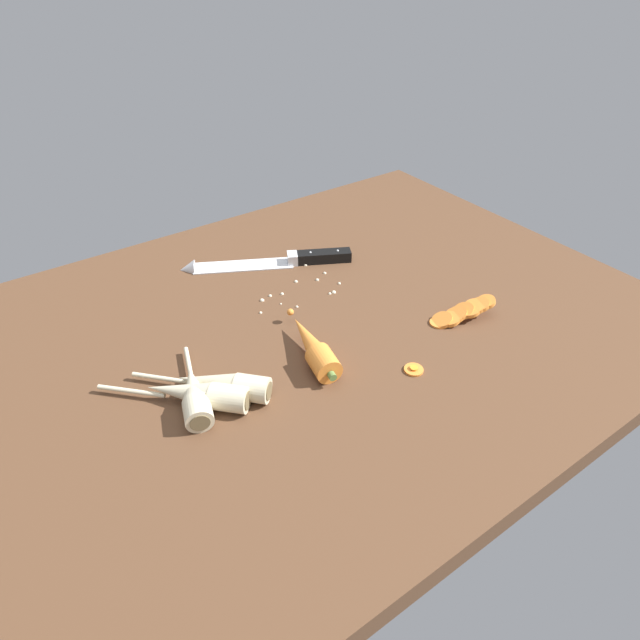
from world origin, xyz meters
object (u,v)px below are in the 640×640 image
object	(u,v)px
chefs_knife	(264,262)
whole_carrot	(313,347)
carrot_slice_stray_near	(414,369)
parsnip_mid_left	(223,384)
parsnip_mid_right	(197,394)
parsnip_front	(195,395)
carrot_slice_stack	(462,312)

from	to	relation	value
chefs_knife	whole_carrot	distance (cm)	30.74
chefs_knife	carrot_slice_stray_near	xyz separation A→B (cm)	(2.81, -41.30, -0.29)
parsnip_mid_left	parsnip_mid_right	xyz separation A→B (cm)	(-4.00, 0.40, -0.00)
parsnip_mid_right	carrot_slice_stray_near	size ratio (longest dim) A/B	5.96
parsnip_front	carrot_slice_stack	bearing A→B (deg)	-8.98
carrot_slice_stack	chefs_knife	bearing A→B (deg)	117.67
whole_carrot	parsnip_front	xyz separation A→B (cm)	(-19.95, 0.99, -0.12)
parsnip_mid_left	parsnip_mid_right	world-z (taller)	same
parsnip_mid_right	carrot_slice_stack	xyz separation A→B (cm)	(46.70, -7.38, -0.54)
whole_carrot	carrot_slice_stray_near	distance (cm)	16.17
parsnip_front	carrot_slice_stray_near	world-z (taller)	parsnip_front
parsnip_front	parsnip_mid_left	world-z (taller)	same
whole_carrot	carrot_slice_stack	size ratio (longest dim) A/B	1.54
carrot_slice_stray_near	parsnip_mid_left	bearing A→B (deg)	155.28
parsnip_front	parsnip_mid_right	distance (cm)	0.35
parsnip_mid_right	carrot_slice_stray_near	xyz separation A→B (cm)	(30.62, -12.65, -1.62)
whole_carrot	carrot_slice_stack	world-z (taller)	whole_carrot
parsnip_front	carrot_slice_stack	xyz separation A→B (cm)	(47.05, -7.43, -0.54)
whole_carrot	carrot_slice_stack	bearing A→B (deg)	-13.36
parsnip_mid_left	parsnip_mid_right	bearing A→B (deg)	174.31
parsnip_front	parsnip_mid_left	size ratio (longest dim) A/B	1.03
parsnip_mid_left	carrot_slice_stray_near	size ratio (longest dim) A/B	5.62
carrot_slice_stack	parsnip_front	bearing A→B (deg)	171.02
whole_carrot	parsnip_mid_left	bearing A→B (deg)	178.01
parsnip_front	chefs_knife	bearing A→B (deg)	45.44
parsnip_front	parsnip_mid_right	xyz separation A→B (cm)	(0.34, -0.05, -0.00)
parsnip_mid_left	parsnip_front	bearing A→B (deg)	174.07
whole_carrot	parsnip_mid_right	bearing A→B (deg)	177.25
chefs_knife	carrot_slice_stack	size ratio (longest dim) A/B	2.68
whole_carrot	parsnip_mid_left	size ratio (longest dim) A/B	1.08
parsnip_mid_left	carrot_slice_stray_near	distance (cm)	29.34
parsnip_front	carrot_slice_stack	world-z (taller)	parsnip_front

